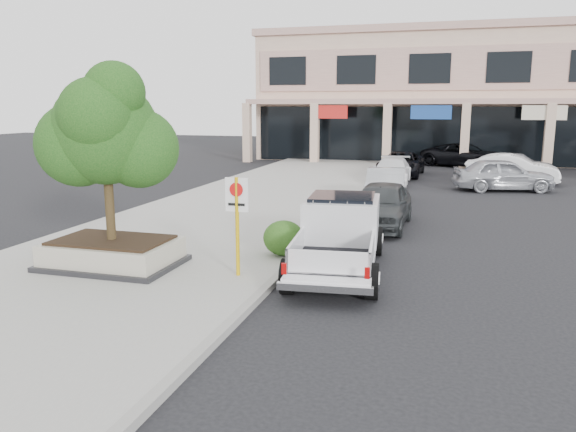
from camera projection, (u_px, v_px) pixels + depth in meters
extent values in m
plane|color=black|center=(337.00, 297.00, 12.02)|extent=(120.00, 120.00, 0.00)
cube|color=gray|center=(213.00, 223.00, 19.16)|extent=(8.00, 52.00, 0.15)
cube|color=gray|center=(326.00, 231.00, 18.08)|extent=(0.20, 52.00, 0.15)
cube|color=tan|center=(537.00, 99.00, 40.99)|extent=(40.00, 10.00, 9.00)
cube|color=tan|center=(542.00, 31.00, 40.07)|extent=(40.40, 10.40, 0.50)
cube|color=tan|center=(550.00, 101.00, 35.28)|extent=(40.00, 2.20, 0.35)
cube|color=tan|center=(247.00, 133.00, 40.38)|extent=(0.55, 0.55, 4.20)
cube|color=black|center=(544.00, 137.00, 36.72)|extent=(39.20, 0.08, 3.90)
cube|color=black|center=(113.00, 263.00, 13.85)|extent=(3.20, 2.20, 0.12)
cube|color=#AEA792|center=(113.00, 251.00, 13.79)|extent=(3.00, 2.00, 0.50)
cube|color=black|center=(112.00, 240.00, 13.74)|extent=(2.70, 1.70, 0.06)
cylinder|color=#322413|center=(109.00, 194.00, 13.52)|extent=(0.22, 0.22, 2.20)
sphere|color=#123E11|center=(105.00, 132.00, 13.23)|extent=(2.50, 2.50, 2.50)
sphere|color=#123E11|center=(139.00, 148.00, 13.40)|extent=(1.90, 1.90, 1.90)
sphere|color=#123E11|center=(105.00, 106.00, 13.67)|extent=(1.60, 1.60, 1.60)
cylinder|color=gold|center=(237.00, 227.00, 12.86)|extent=(0.09, 0.09, 2.30)
cube|color=white|center=(237.00, 195.00, 12.71)|extent=(0.55, 0.03, 0.78)
cylinder|color=red|center=(236.00, 190.00, 12.66)|extent=(0.32, 0.02, 0.32)
ellipsoid|color=#214C15|center=(284.00, 238.00, 14.72)|extent=(1.10, 0.99, 0.93)
imported|color=#2E3233|center=(381.00, 205.00, 18.87)|extent=(1.90, 4.51, 1.52)
imported|color=#A5A8AD|center=(385.00, 186.00, 23.36)|extent=(1.88, 4.52, 1.45)
imported|color=white|center=(392.00, 171.00, 29.33)|extent=(1.91, 4.60, 1.33)
imported|color=black|center=(401.00, 164.00, 32.50)|extent=(2.54, 5.13, 1.40)
imported|color=#B0B2B9|center=(503.00, 175.00, 26.84)|extent=(4.92, 2.84, 1.57)
imported|color=white|center=(512.00, 169.00, 29.39)|extent=(4.81, 2.10, 1.54)
imported|color=black|center=(465.00, 155.00, 37.32)|extent=(6.13, 4.63, 1.55)
imported|color=#96989D|center=(517.00, 163.00, 33.27)|extent=(4.19, 2.21, 1.36)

